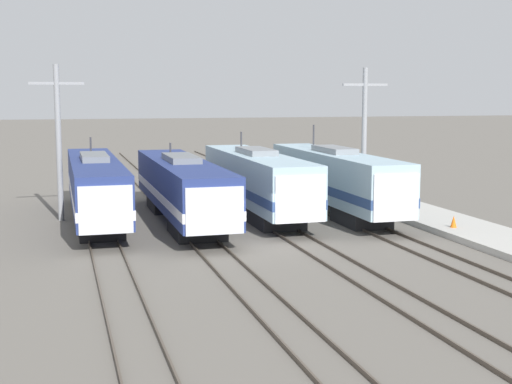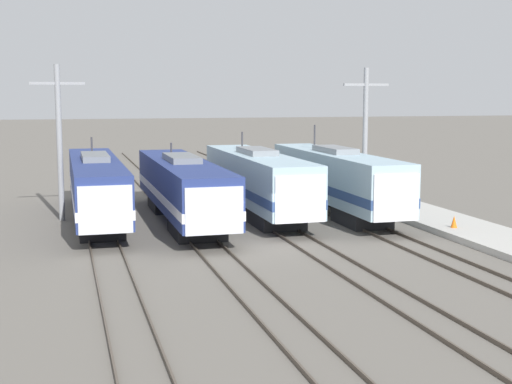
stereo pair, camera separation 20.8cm
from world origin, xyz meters
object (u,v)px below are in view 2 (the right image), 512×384
(locomotive_center_left, at_px, (184,188))
(locomotive_far_right, at_px, (338,180))
(catenary_tower_right, at_px, (365,134))
(locomotive_center_right, at_px, (259,182))
(catenary_tower_left, at_px, (59,139))
(locomotive_far_left, at_px, (96,187))
(traffic_cone, at_px, (454,222))

(locomotive_center_left, relative_size, locomotive_far_right, 1.07)
(locomotive_center_left, height_order, catenary_tower_right, catenary_tower_right)
(locomotive_center_left, bearing_deg, catenary_tower_right, 12.65)
(locomotive_center_right, xyz_separation_m, catenary_tower_right, (7.81, 1.61, 2.73))
(locomotive_far_right, relative_size, catenary_tower_left, 1.87)
(locomotive_far_left, distance_m, locomotive_far_right, 14.84)
(locomotive_center_right, relative_size, catenary_tower_right, 1.83)
(traffic_cone, bearing_deg, locomotive_far_right, 116.14)
(locomotive_center_left, distance_m, catenary_tower_left, 8.02)
(locomotive_center_right, distance_m, traffic_cone, 12.17)
(catenary_tower_right, distance_m, traffic_cone, 10.91)
(locomotive_center_right, height_order, catenary_tower_right, catenary_tower_right)
(locomotive_far_right, bearing_deg, locomotive_center_right, 171.01)
(locomotive_far_left, xyz_separation_m, locomotive_center_right, (9.85, -0.55, 0.08))
(locomotive_center_left, distance_m, traffic_cone, 15.43)
(catenary_tower_right, bearing_deg, traffic_cone, -85.07)
(locomotive_center_right, height_order, catenary_tower_left, catenary_tower_left)
(locomotive_center_right, xyz_separation_m, locomotive_far_right, (4.93, -0.78, 0.02))
(locomotive_far_right, distance_m, traffic_cone, 8.64)
(locomotive_center_left, height_order, catenary_tower_left, catenary_tower_left)
(locomotive_center_left, height_order, traffic_cone, locomotive_center_left)
(locomotive_center_left, xyz_separation_m, catenary_tower_right, (12.73, 2.86, 2.83))
(locomotive_far_left, height_order, traffic_cone, locomotive_far_left)
(locomotive_far_left, distance_m, catenary_tower_left, 3.61)
(locomotive_center_right, bearing_deg, traffic_cone, -44.13)
(catenary_tower_right, bearing_deg, locomotive_far_right, -140.37)
(locomotive_center_left, relative_size, catenary_tower_left, 2.00)
(traffic_cone, bearing_deg, locomotive_center_left, 152.22)
(catenary_tower_left, relative_size, traffic_cone, 14.30)
(locomotive_far_left, distance_m, traffic_cone, 20.63)
(locomotive_center_left, bearing_deg, locomotive_far_left, 159.87)
(locomotive_center_right, bearing_deg, catenary_tower_right, 11.64)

